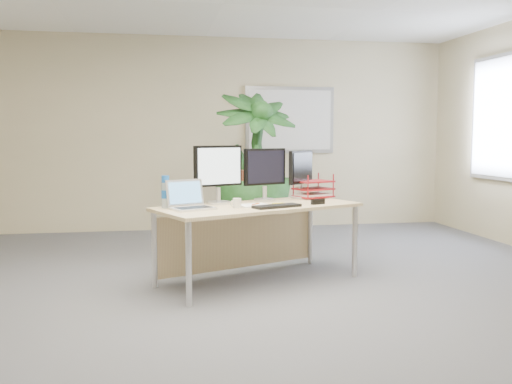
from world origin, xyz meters
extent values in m
plane|color=#4E4E53|center=(0.00, 0.00, 0.00)|extent=(8.00, 8.00, 0.00)
cube|color=#BDB185|center=(0.00, 4.00, 1.35)|extent=(7.00, 0.04, 2.70)
cube|color=#A9A9AE|center=(1.20, 3.97, 1.55)|extent=(1.30, 0.03, 0.95)
cube|color=silver|center=(1.20, 3.95, 1.55)|extent=(1.20, 0.01, 0.85)
cube|color=#A9A9AE|center=(3.47, 2.30, 1.55)|extent=(0.03, 1.30, 1.55)
cube|color=silver|center=(3.45, 2.30, 1.55)|extent=(0.01, 1.20, 1.45)
cube|color=tan|center=(0.17, 0.92, 0.69)|extent=(1.99, 1.42, 0.03)
cube|color=tan|center=(0.04, 1.25, 0.34)|extent=(1.60, 0.69, 0.55)
cylinder|color=silver|center=(-0.49, 0.28, 0.34)|extent=(0.05, 0.05, 0.67)
cylinder|color=silver|center=(1.10, 0.95, 0.34)|extent=(0.05, 0.05, 0.67)
cylinder|color=silver|center=(-0.75, 0.90, 0.34)|extent=(0.05, 0.05, 0.67)
cylinder|color=silver|center=(0.84, 1.57, 0.34)|extent=(0.05, 0.05, 0.67)
imported|color=#133312|center=(0.40, 2.43, 0.75)|extent=(1.02, 1.02, 1.50)
cylinder|color=silver|center=(-0.17, 1.10, 0.71)|extent=(0.22, 0.22, 0.02)
cylinder|color=silver|center=(-0.17, 1.10, 0.79)|extent=(0.04, 0.04, 0.13)
cube|color=black|center=(-0.17, 1.10, 1.05)|extent=(0.46, 0.23, 0.37)
cube|color=silver|center=(-0.16, 1.07, 1.05)|extent=(0.40, 0.17, 0.33)
cylinder|color=silver|center=(0.30, 1.25, 0.71)|extent=(0.20, 0.20, 0.02)
cylinder|color=silver|center=(0.30, 1.25, 0.79)|extent=(0.04, 0.04, 0.12)
cube|color=black|center=(0.30, 1.25, 1.03)|extent=(0.43, 0.21, 0.35)
cube|color=black|center=(0.31, 1.23, 1.03)|extent=(0.38, 0.16, 0.31)
cylinder|color=silver|center=(0.69, 1.41, 0.71)|extent=(0.19, 0.19, 0.02)
cylinder|color=silver|center=(0.69, 1.41, 0.78)|extent=(0.04, 0.04, 0.12)
cube|color=black|center=(0.69, 1.41, 1.01)|extent=(0.32, 0.34, 0.33)
cube|color=black|center=(0.71, 1.40, 1.01)|extent=(0.27, 0.29, 0.29)
cube|color=silver|center=(-0.43, 0.73, 0.71)|extent=(0.41, 0.35, 0.02)
cube|color=black|center=(-0.42, 0.72, 0.72)|extent=(0.33, 0.26, 0.00)
cube|color=silver|center=(-0.48, 0.86, 0.84)|extent=(0.34, 0.19, 0.23)
cube|color=#5BA2EB|center=(-0.48, 0.86, 0.84)|extent=(0.29, 0.16, 0.18)
cube|color=black|center=(0.30, 0.73, 0.72)|extent=(0.46, 0.30, 0.02)
cylinder|color=silver|center=(-0.04, 0.78, 0.74)|extent=(0.07, 0.07, 0.08)
torus|color=silver|center=(-0.08, 0.78, 0.74)|extent=(0.06, 0.03, 0.06)
cube|color=white|center=(0.12, 0.88, 0.71)|extent=(0.32, 0.28, 0.01)
cylinder|color=#D65917|center=(0.14, 0.89, 0.72)|extent=(0.09, 0.12, 0.01)
cylinder|color=yellow|center=(0.36, 0.95, 0.71)|extent=(0.12, 0.05, 0.02)
cylinder|color=#AABEC8|center=(-0.65, 0.87, 0.81)|extent=(0.07, 0.07, 0.22)
cylinder|color=blue|center=(-0.65, 0.87, 0.95)|extent=(0.07, 0.07, 0.06)
cylinder|color=blue|center=(-0.65, 0.87, 0.82)|extent=(0.07, 0.07, 0.07)
cube|color=maroon|center=(0.83, 1.42, 0.72)|extent=(0.43, 0.38, 0.02)
cube|color=maroon|center=(0.83, 1.42, 0.79)|extent=(0.43, 0.38, 0.02)
cube|color=maroon|center=(0.83, 1.42, 0.87)|extent=(0.43, 0.38, 0.02)
cube|color=white|center=(0.83, 1.42, 0.74)|extent=(0.39, 0.34, 0.02)
cube|color=black|center=(0.72, 0.89, 0.73)|extent=(0.14, 0.09, 0.05)
camera|label=1|loc=(-0.75, -4.08, 1.33)|focal=40.00mm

